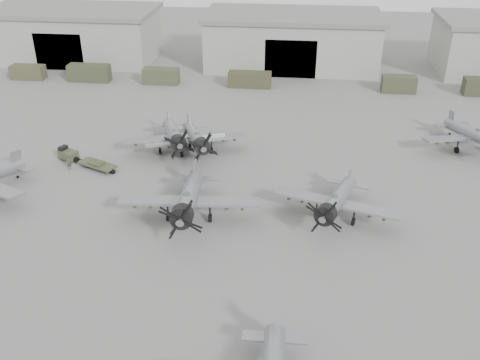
# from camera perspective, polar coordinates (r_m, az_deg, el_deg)

# --- Properties ---
(ground) EXTENTS (220.00, 220.00, 0.00)m
(ground) POSITION_cam_1_polar(r_m,az_deg,el_deg) (38.88, 3.00, -14.77)
(ground) COLOR slate
(ground) RESTS_ON ground
(hangar_left) EXTENTS (29.00, 14.80, 8.70)m
(hangar_left) POSITION_cam_1_polar(r_m,az_deg,el_deg) (100.79, -17.35, 14.68)
(hangar_left) COLOR #AAABA0
(hangar_left) RESTS_ON ground
(hangar_center) EXTENTS (29.00, 14.80, 8.70)m
(hangar_center) POSITION_cam_1_polar(r_m,az_deg,el_deg) (92.90, 5.56, 14.68)
(hangar_center) COLOR #AAABA0
(hangar_center) RESTS_ON ground
(support_truck_0) EXTENTS (5.24, 2.20, 2.17)m
(support_truck_0) POSITION_cam_1_polar(r_m,az_deg,el_deg) (92.55, -21.67, 10.65)
(support_truck_0) COLOR #42422B
(support_truck_0) RESTS_ON ground
(support_truck_1) EXTENTS (6.47, 2.20, 2.60)m
(support_truck_1) POSITION_cam_1_polar(r_m,az_deg,el_deg) (88.34, -15.77, 10.94)
(support_truck_1) COLOR #373D27
(support_truck_1) RESTS_ON ground
(support_truck_2) EXTENTS (5.49, 2.20, 2.37)m
(support_truck_2) POSITION_cam_1_polar(r_m,az_deg,el_deg) (84.86, -8.42, 10.91)
(support_truck_2) COLOR #3D432C
(support_truck_2) RESTS_ON ground
(support_truck_3) EXTENTS (6.50, 2.20, 2.26)m
(support_truck_3) POSITION_cam_1_polar(r_m,az_deg,el_deg) (82.59, 1.05, 10.67)
(support_truck_3) COLOR #3A3B26
(support_truck_3) RESTS_ON ground
(support_truck_5) EXTENTS (4.97, 2.20, 2.44)m
(support_truck_5) POSITION_cam_1_polar(r_m,az_deg,el_deg) (83.63, 16.57, 9.79)
(support_truck_5) COLOR #3A3D28
(support_truck_5) RESTS_ON ground
(aircraft_mid_1) EXTENTS (12.73, 11.46, 5.08)m
(aircraft_mid_1) POSITION_cam_1_polar(r_m,az_deg,el_deg) (47.85, -5.57, -2.11)
(aircraft_mid_1) COLOR gray
(aircraft_mid_1) RESTS_ON ground
(aircraft_mid_2) EXTENTS (11.45, 10.31, 4.58)m
(aircraft_mid_2) POSITION_cam_1_polar(r_m,az_deg,el_deg) (48.57, 10.18, -2.27)
(aircraft_mid_2) COLOR gray
(aircraft_mid_2) RESTS_ON ground
(aircraft_far_0) EXTENTS (11.39, 10.28, 4.60)m
(aircraft_far_0) POSITION_cam_1_polar(r_m,az_deg,el_deg) (61.16, -7.02, 4.75)
(aircraft_far_0) COLOR gray
(aircraft_far_0) RESTS_ON ground
(aircraft_far_1) EXTENTS (11.64, 10.48, 4.64)m
(aircraft_far_1) POSITION_cam_1_polar(r_m,az_deg,el_deg) (66.26, 23.75, 4.39)
(aircraft_far_1) COLOR gray
(aircraft_far_1) RESTS_ON ground
(aircraft_extra_910) EXTENTS (11.39, 10.28, 4.60)m
(aircraft_extra_910) POSITION_cam_1_polar(r_m,az_deg,el_deg) (60.15, -4.68, 4.45)
(aircraft_extra_910) COLOR gray
(aircraft_extra_910) RESTS_ON ground
(tug_trailer) EXTENTS (7.45, 4.41, 1.52)m
(tug_trailer) POSITION_cam_1_polar(r_m,az_deg,el_deg) (61.43, -16.79, 2.22)
(tug_trailer) COLOR #3D442C
(tug_trailer) RESTS_ON ground
(ground_crew) EXTENTS (0.61, 0.72, 1.69)m
(ground_crew) POSITION_cam_1_polar(r_m,az_deg,el_deg) (60.28, -17.77, 1.84)
(ground_crew) COLOR #3D3D28
(ground_crew) RESTS_ON ground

